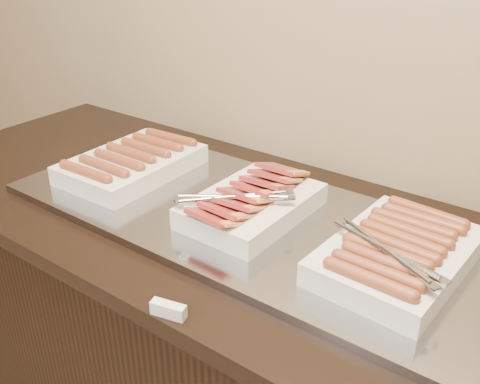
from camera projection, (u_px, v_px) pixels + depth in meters
name	position (u px, v px, depth m)	size (l,w,h in m)	color
counter	(244.00, 361.00, 1.47)	(2.06, 0.76, 0.90)	black
warming_tray	(249.00, 218.00, 1.25)	(1.20, 0.50, 0.02)	#9598A3
dish_left	(132.00, 163.00, 1.44)	(0.25, 0.36, 0.07)	silver
dish_center	(251.00, 203.00, 1.23)	(0.24, 0.35, 0.09)	silver
dish_right	(397.00, 253.00, 1.04)	(0.27, 0.37, 0.08)	silver
label_holder	(168.00, 310.00, 0.95)	(0.07, 0.02, 0.03)	silver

